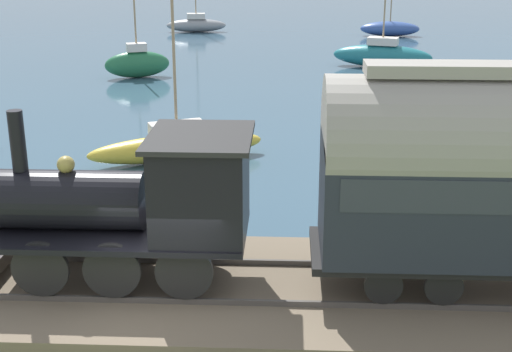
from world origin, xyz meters
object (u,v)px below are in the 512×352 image
sailboat_blue (390,29)px  sailboat_green (137,63)px  steam_locomotive (143,197)px  sailboat_yellow (177,145)px  sailboat_teal (382,55)px  sailboat_gray (196,24)px

sailboat_blue → sailboat_green: size_ratio=0.84×
steam_locomotive → sailboat_yellow: bearing=5.3°
sailboat_yellow → sailboat_green: size_ratio=1.12×
sailboat_teal → sailboat_green: (-3.96, 14.20, 0.06)m
steam_locomotive → sailboat_blue: 46.12m
sailboat_teal → sailboat_blue: 14.82m
steam_locomotive → sailboat_gray: sailboat_gray is taller
sailboat_gray → sailboat_yellow: bearing=-180.0°
sailboat_gray → sailboat_green: sailboat_gray is taller
sailboat_teal → sailboat_blue: sailboat_teal is taller
sailboat_teal → sailboat_blue: bearing=6.6°
steam_locomotive → sailboat_green: bearing=12.1°
sailboat_teal → sailboat_gray: sailboat_gray is taller
sailboat_yellow → sailboat_blue: (34.26, -11.94, 0.03)m
sailboat_yellow → sailboat_blue: size_ratio=1.33×
sailboat_gray → steam_locomotive: bearing=179.8°
sailboat_teal → sailboat_green: sailboat_teal is taller
sailboat_teal → sailboat_yellow: bearing=169.9°
steam_locomotive → sailboat_yellow: 10.71m
steam_locomotive → sailboat_green: (26.17, 5.61, -1.68)m
steam_locomotive → sailboat_blue: sailboat_blue is taller
sailboat_gray → sailboat_green: bearing=171.8°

